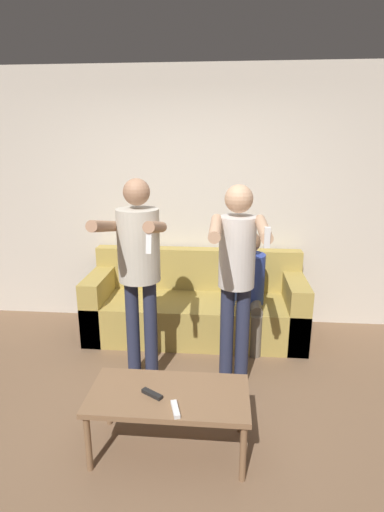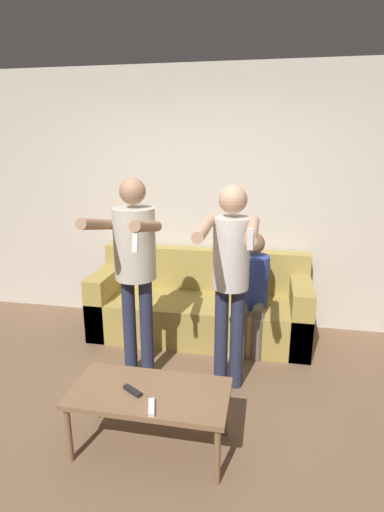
% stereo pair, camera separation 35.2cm
% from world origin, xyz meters
% --- Properties ---
extents(ground_plane, '(14.00, 14.00, 0.00)m').
position_xyz_m(ground_plane, '(0.00, 0.00, 0.00)').
color(ground_plane, brown).
extents(wall_back, '(6.40, 0.06, 2.70)m').
position_xyz_m(wall_back, '(0.00, 2.05, 1.35)').
color(wall_back, beige).
rests_on(wall_back, ground_plane).
extents(couch, '(2.19, 0.78, 0.86)m').
position_xyz_m(couch, '(0.05, 1.64, 0.29)').
color(couch, '#AD9347').
rests_on(couch, ground_plane).
extents(person_standing_left, '(0.45, 0.71, 1.70)m').
position_xyz_m(person_standing_left, '(-0.33, 0.75, 1.07)').
color(person_standing_left, '#282D47').
rests_on(person_standing_left, ground_plane).
extents(person_standing_right, '(0.40, 0.73, 1.66)m').
position_xyz_m(person_standing_right, '(0.44, 0.74, 1.03)').
color(person_standing_right, '#282D47').
rests_on(person_standing_right, ground_plane).
extents(person_seated, '(0.32, 0.53, 1.13)m').
position_xyz_m(person_seated, '(0.58, 1.48, 0.62)').
color(person_seated, '#6B6051').
rests_on(person_seated, ground_plane).
extents(coffee_table, '(1.02, 0.50, 0.43)m').
position_xyz_m(coffee_table, '(0.01, -0.03, 0.38)').
color(coffee_table, '#846042').
rests_on(coffee_table, ground_plane).
extents(remote_near, '(0.08, 0.15, 0.02)m').
position_xyz_m(remote_near, '(0.07, -0.21, 0.44)').
color(remote_near, white).
rests_on(remote_near, coffee_table).
extents(remote_far, '(0.15, 0.11, 0.02)m').
position_xyz_m(remote_far, '(-0.09, -0.07, 0.44)').
color(remote_far, black).
rests_on(remote_far, coffee_table).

